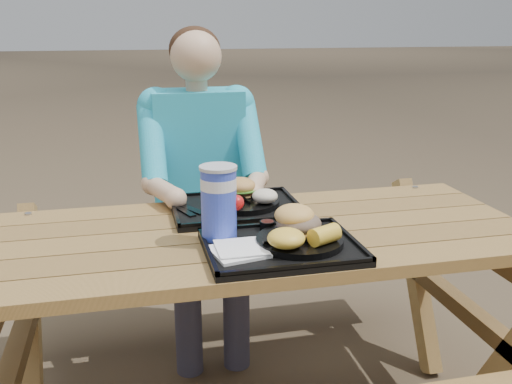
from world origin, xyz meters
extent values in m
cube|color=black|center=(0.03, -0.19, 0.76)|extent=(0.45, 0.35, 0.02)
cube|color=black|center=(-0.03, 0.20, 0.76)|extent=(0.45, 0.35, 0.02)
cylinder|color=black|center=(0.09, -0.20, 0.78)|extent=(0.26, 0.26, 0.02)
cylinder|color=black|center=(0.00, 0.21, 0.78)|extent=(0.26, 0.26, 0.02)
cube|color=white|center=(-0.10, -0.22, 0.78)|extent=(0.17, 0.17, 0.02)
cylinder|color=#1931C1|center=(-0.14, -0.09, 0.88)|extent=(0.11, 0.11, 0.22)
cylinder|color=black|center=(0.02, -0.06, 0.78)|extent=(0.05, 0.05, 0.03)
cylinder|color=gold|center=(0.10, -0.08, 0.79)|extent=(0.06, 0.06, 0.03)
ellipsoid|color=yellow|center=(0.03, -0.26, 0.82)|extent=(0.11, 0.11, 0.05)
cube|color=black|center=(-0.20, 0.21, 0.77)|extent=(0.11, 0.16, 0.01)
ellipsoid|color=#45100D|center=(-0.05, 0.16, 0.81)|extent=(0.08, 0.08, 0.04)
ellipsoid|color=#F0E5CB|center=(0.07, 0.16, 0.82)|extent=(0.09, 0.09, 0.05)
camera|label=1|loc=(-0.40, -1.71, 1.40)|focal=40.00mm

